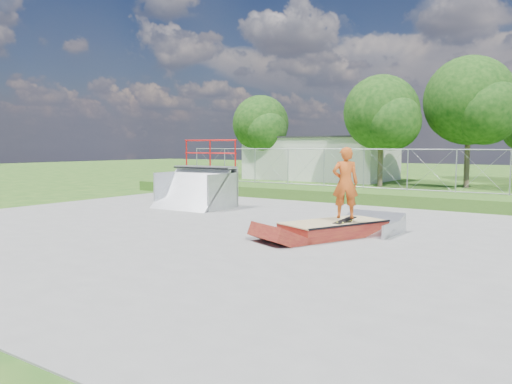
# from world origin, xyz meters

# --- Properties ---
(ground) EXTENTS (120.00, 120.00, 0.00)m
(ground) POSITION_xyz_m (0.00, 0.00, 0.00)
(ground) COLOR #245418
(ground) RESTS_ON ground
(concrete_pad) EXTENTS (20.00, 16.00, 0.04)m
(concrete_pad) POSITION_xyz_m (0.00, 0.00, 0.02)
(concrete_pad) COLOR gray
(concrete_pad) RESTS_ON ground
(grass_berm) EXTENTS (24.00, 3.00, 0.50)m
(grass_berm) POSITION_xyz_m (0.00, 9.50, 0.25)
(grass_berm) COLOR #245418
(grass_berm) RESTS_ON ground
(grind_box) EXTENTS (2.35, 3.11, 0.42)m
(grind_box) POSITION_xyz_m (3.03, 1.02, 0.21)
(grind_box) COLOR maroon
(grind_box) RESTS_ON concrete_pad
(quarter_pipe) EXTENTS (2.76, 2.37, 2.67)m
(quarter_pipe) POSITION_xyz_m (-4.15, 3.57, 1.34)
(quarter_pipe) COLOR #ADB1B6
(quarter_pipe) RESTS_ON concrete_pad
(flat_bank_ramp) EXTENTS (1.66, 1.77, 0.50)m
(flat_bank_ramp) POSITION_xyz_m (3.56, 2.01, 0.25)
(flat_bank_ramp) COLOR #ADB1B6
(flat_bank_ramp) RESTS_ON concrete_pad
(skateboard) EXTENTS (0.37, 0.82, 0.13)m
(skateboard) POSITION_xyz_m (3.33, 1.04, 0.46)
(skateboard) COLOR black
(skateboard) RESTS_ON grind_box
(skater) EXTENTS (0.81, 0.71, 1.86)m
(skater) POSITION_xyz_m (3.33, 1.04, 1.39)
(skater) COLOR #CB521A
(skater) RESTS_ON grind_box
(concrete_stairs) EXTENTS (1.50, 1.60, 0.80)m
(concrete_stairs) POSITION_xyz_m (-8.50, 8.70, 0.40)
(concrete_stairs) COLOR gray
(concrete_stairs) RESTS_ON ground
(chain_link_fence) EXTENTS (20.00, 0.06, 1.80)m
(chain_link_fence) POSITION_xyz_m (0.00, 10.50, 1.40)
(chain_link_fence) COLOR #9EA1A7
(chain_link_fence) RESTS_ON grass_berm
(utility_building_flat) EXTENTS (10.00, 6.00, 3.00)m
(utility_building_flat) POSITION_xyz_m (-8.00, 22.00, 1.50)
(utility_building_flat) COLOR silver
(utility_building_flat) RESTS_ON ground
(tree_left_near) EXTENTS (4.76, 4.48, 6.65)m
(tree_left_near) POSITION_xyz_m (-1.75, 17.83, 4.24)
(tree_left_near) COLOR brown
(tree_left_near) RESTS_ON ground
(tree_center) EXTENTS (5.44, 5.12, 7.60)m
(tree_center) POSITION_xyz_m (2.78, 19.81, 4.85)
(tree_center) COLOR brown
(tree_center) RESTS_ON ground
(tree_left_far) EXTENTS (4.42, 4.16, 6.18)m
(tree_left_far) POSITION_xyz_m (-11.77, 19.85, 3.94)
(tree_left_far) COLOR brown
(tree_left_far) RESTS_ON ground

